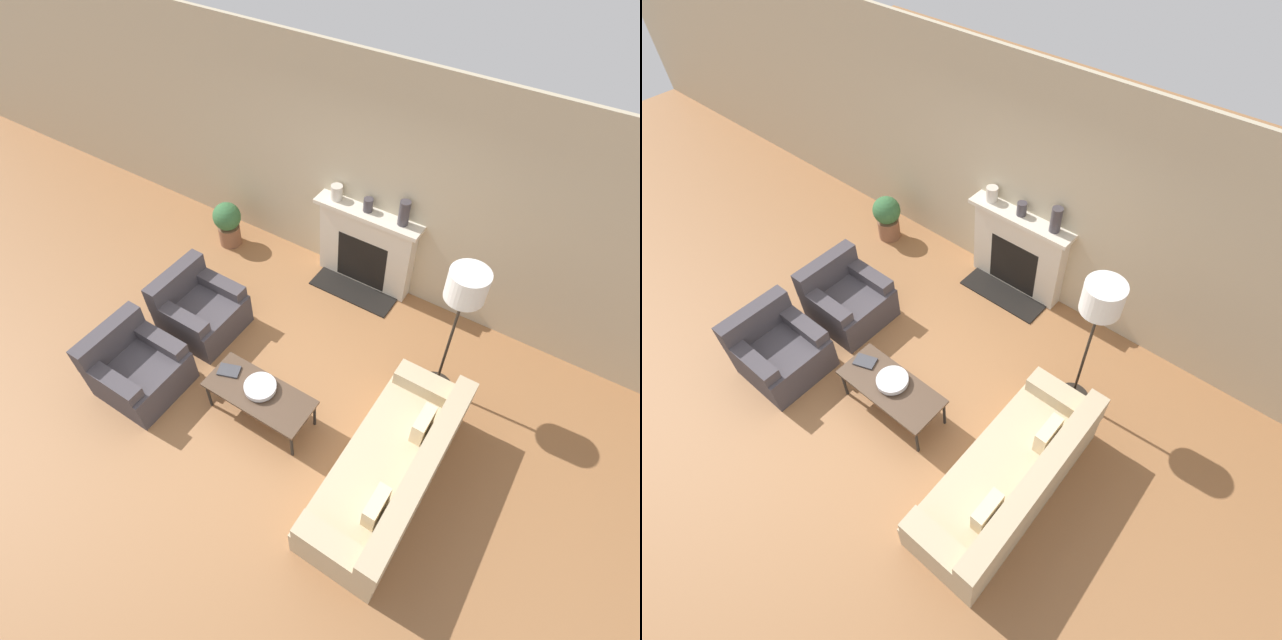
{
  "view_description": "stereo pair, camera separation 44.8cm",
  "coord_description": "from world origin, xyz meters",
  "views": [
    {
      "loc": [
        2.11,
        -2.14,
        4.84
      ],
      "look_at": [
        0.08,
        1.02,
        0.45
      ],
      "focal_mm": 28.0,
      "sensor_mm": 36.0,
      "label": 1
    },
    {
      "loc": [
        2.47,
        -1.88,
        4.84
      ],
      "look_at": [
        0.08,
        1.02,
        0.45
      ],
      "focal_mm": 28.0,
      "sensor_mm": 36.0,
      "label": 2
    }
  ],
  "objects": [
    {
      "name": "book",
      "position": [
        -0.35,
        -0.11,
        0.45
      ],
      "size": [
        0.27,
        0.22,
        0.02
      ],
      "rotation": [
        0.0,
        0.0,
        0.35
      ],
      "color": "#38383D",
      "rests_on": "coffee_table"
    },
    {
      "name": "floor_lamp",
      "position": [
        1.52,
        1.21,
        1.49
      ],
      "size": [
        0.38,
        0.38,
        1.81
      ],
      "color": "black",
      "rests_on": "ground_plane"
    },
    {
      "name": "armchair_far",
      "position": [
        -1.31,
        0.46,
        0.3
      ],
      "size": [
        0.85,
        0.84,
        0.8
      ],
      "rotation": [
        0.0,
        0.0,
        1.57
      ],
      "color": "#423D42",
      "rests_on": "ground_plane"
    },
    {
      "name": "coffee_table",
      "position": [
        0.08,
        -0.15,
        0.41
      ],
      "size": [
        1.17,
        0.5,
        0.44
      ],
      "color": "#4C3828",
      "rests_on": "ground_plane"
    },
    {
      "name": "mantel_vase_center_left",
      "position": [
        -0.06,
        2.28,
        1.23
      ],
      "size": [
        0.12,
        0.12,
        0.17
      ],
      "color": "#3D383D",
      "rests_on": "fireplace"
    },
    {
      "name": "couch",
      "position": [
        1.6,
        -0.1,
        0.3
      ],
      "size": [
        0.83,
        2.09,
        0.77
      ],
      "rotation": [
        0.0,
        0.0,
        -1.57
      ],
      "color": "tan",
      "rests_on": "ground_plane"
    },
    {
      "name": "mantel_vase_center_right",
      "position": [
        0.41,
        2.28,
        1.3
      ],
      "size": [
        0.13,
        0.13,
        0.31
      ],
      "color": "#3D383D",
      "rests_on": "fireplace"
    },
    {
      "name": "potted_plant",
      "position": [
        -2.05,
        1.9,
        0.37
      ],
      "size": [
        0.4,
        0.4,
        0.67
      ],
      "color": "brown",
      "rests_on": "ground_plane"
    },
    {
      "name": "fireplace",
      "position": [
        -0.03,
        2.27,
        0.56
      ],
      "size": [
        1.4,
        0.59,
        1.15
      ],
      "color": "beige",
      "rests_on": "ground_plane"
    },
    {
      "name": "ground_plane",
      "position": [
        0.0,
        0.0,
        0.0
      ],
      "size": [
        18.0,
        18.0,
        0.0
      ],
      "primitive_type": "plane",
      "color": "#99663D"
    },
    {
      "name": "wall_back",
      "position": [
        0.0,
        2.41,
        1.45
      ],
      "size": [
        18.0,
        0.06,
        2.9
      ],
      "color": "#BCAD8E",
      "rests_on": "ground_plane"
    },
    {
      "name": "armchair_near",
      "position": [
        -1.31,
        -0.57,
        0.3
      ],
      "size": [
        0.85,
        0.84,
        0.8
      ],
      "rotation": [
        0.0,
        0.0,
        1.57
      ],
      "color": "#423D42",
      "rests_on": "ground_plane"
    },
    {
      "name": "bowl",
      "position": [
        0.07,
        -0.11,
        0.49
      ],
      "size": [
        0.34,
        0.34,
        0.08
      ],
      "color": "silver",
      "rests_on": "coffee_table"
    },
    {
      "name": "mantel_vase_left",
      "position": [
        -0.5,
        2.28,
        1.24
      ],
      "size": [
        0.15,
        0.15,
        0.18
      ],
      "color": "beige",
      "rests_on": "fireplace"
    }
  ]
}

